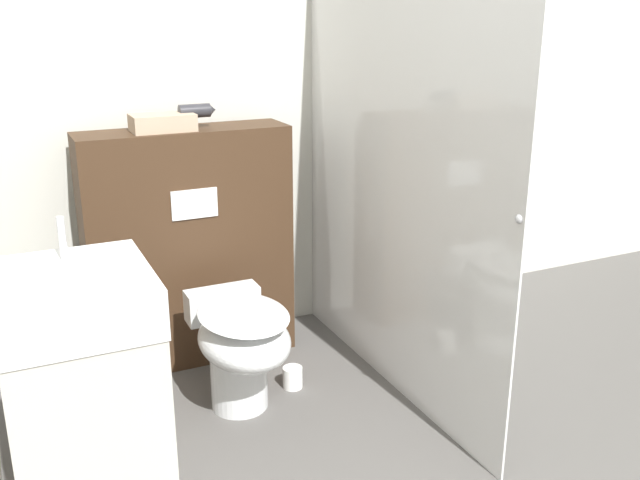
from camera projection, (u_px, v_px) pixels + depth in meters
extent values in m
cube|color=silver|center=(245.00, 103.00, 3.70)|extent=(8.00, 0.06, 2.50)
cube|color=#3D2819|center=(190.00, 248.00, 3.53)|extent=(1.00, 0.28, 1.18)
cube|color=white|center=(195.00, 204.00, 3.33)|extent=(0.22, 0.01, 0.14)
cube|color=silver|center=(394.00, 161.00, 3.13)|extent=(0.01, 1.73, 2.17)
sphere|color=#B2B2B7|center=(520.00, 219.00, 2.42)|extent=(0.04, 0.04, 0.04)
cylinder|color=white|center=(239.00, 371.00, 3.19)|extent=(0.25, 0.25, 0.35)
ellipsoid|color=white|center=(244.00, 339.00, 3.05)|extent=(0.38, 0.52, 0.21)
ellipsoid|color=white|center=(243.00, 314.00, 3.01)|extent=(0.38, 0.51, 0.02)
cube|color=white|center=(223.00, 303.00, 3.29)|extent=(0.34, 0.12, 0.15)
cube|color=beige|center=(89.00, 436.00, 2.30)|extent=(0.45, 0.50, 0.81)
cube|color=white|center=(73.00, 298.00, 2.15)|extent=(0.46, 0.51, 0.16)
cylinder|color=silver|center=(62.00, 238.00, 2.23)|extent=(0.02, 0.02, 0.14)
cylinder|color=#2D2D33|center=(195.00, 111.00, 3.34)|extent=(0.15, 0.07, 0.07)
cone|color=#2D2D33|center=(213.00, 110.00, 3.38)|extent=(0.03, 0.06, 0.06)
cylinder|color=#2D2D33|center=(189.00, 121.00, 3.34)|extent=(0.03, 0.03, 0.07)
cube|color=tan|center=(163.00, 123.00, 3.28)|extent=(0.29, 0.18, 0.08)
cylinder|color=white|center=(293.00, 377.00, 3.38)|extent=(0.09, 0.09, 0.10)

